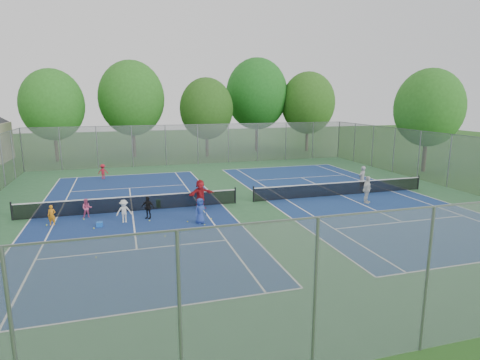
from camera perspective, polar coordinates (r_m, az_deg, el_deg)
name	(u,v)px	position (r m, az deg, el deg)	size (l,w,h in m)	color
ground	(244,203)	(25.85, 0.63, -3.25)	(120.00, 120.00, 0.00)	#225119
court_pad	(244,203)	(25.85, 0.63, -3.24)	(32.00, 32.00, 0.01)	#2E6238
court_left	(132,211)	(24.77, -15.08, -4.30)	(10.97, 23.77, 0.01)	navy
court_right	(341,195)	(28.64, 14.15, -2.10)	(10.97, 23.77, 0.01)	navy
net_left	(132,204)	(24.65, -15.13, -3.32)	(12.87, 0.10, 0.91)	black
net_right	(341,189)	(28.54, 14.19, -1.24)	(12.87, 0.10, 0.91)	black
fence_north	(198,144)	(40.80, -6.04, 5.06)	(32.00, 0.10, 4.00)	gray
fence_south	(427,281)	(11.75, 25.02, -12.87)	(32.00, 0.10, 4.00)	gray
fence_east	(449,161)	(33.73, 27.62, 2.40)	(32.00, 0.10, 4.00)	gray
tree_nw	(52,105)	(46.34, -25.14, 9.65)	(6.40, 6.40, 9.58)	#443326
tree_nl	(132,98)	(46.87, -15.15, 11.15)	(7.20, 7.20, 10.69)	#443326
tree_nc	(206,109)	(45.84, -4.80, 10.06)	(6.00, 6.00, 8.85)	#443326
tree_nr	(257,94)	(50.58, 2.40, 12.11)	(7.60, 7.60, 11.42)	#443326
tree_ne	(308,103)	(51.03, 9.64, 10.75)	(6.60, 6.60, 9.77)	#443326
tree_side_e	(429,108)	(39.85, 25.26, 9.27)	(6.00, 6.00, 9.20)	#443326
ball_crate	(100,225)	(22.36, -19.35, -5.99)	(0.30, 0.30, 0.26)	blue
ball_hopper	(158,204)	(25.18, -11.54, -3.32)	(0.25, 0.25, 0.49)	green
student_a	(52,215)	(23.47, -25.21, -4.57)	(0.40, 0.26, 1.09)	orange
student_b	(87,208)	(24.13, -20.95, -3.78)	(0.53, 0.42, 1.10)	#D95483
student_c	(124,211)	(22.57, -16.17, -4.29)	(0.82, 0.47, 1.27)	silver
student_d	(148,208)	(22.95, -12.98, -3.84)	(0.75, 0.31, 1.28)	black
student_e	(200,211)	(21.63, -5.68, -4.39)	(0.68, 0.44, 1.39)	#2A449B
student_f	(200,194)	(24.36, -5.65, -2.05)	(1.68, 0.53, 1.81)	#A4171D
child_far_baseline	(103,172)	(35.09, -18.91, 1.14)	(0.81, 0.46, 1.25)	#AE1827
instructor	(362,179)	(30.26, 16.97, 0.20)	(0.66, 0.43, 1.81)	#99999C
teen_court_b	(367,190)	(26.82, 17.61, -1.33)	(1.03, 0.43, 1.76)	silver
tennis_ball_0	(55,222)	(24.05, -24.83, -5.43)	(0.07, 0.07, 0.07)	yellow
tennis_ball_1	(211,219)	(22.39, -4.11, -5.57)	(0.07, 0.07, 0.07)	#EBF238
tennis_ball_2	(96,258)	(18.24, -19.81, -10.36)	(0.07, 0.07, 0.07)	#B5CD2F
tennis_ball_3	(188,222)	(22.03, -7.47, -5.93)	(0.07, 0.07, 0.07)	gold
tennis_ball_4	(47,225)	(23.59, -25.80, -5.84)	(0.07, 0.07, 0.07)	#BBE435
tennis_ball_5	(205,225)	(21.40, -5.06, -6.41)	(0.07, 0.07, 0.07)	gold
tennis_ball_6	(149,221)	(22.57, -12.76, -5.69)	(0.07, 0.07, 0.07)	#E1EF37
tennis_ball_7	(125,218)	(23.44, -16.00, -5.21)	(0.07, 0.07, 0.07)	#BDE535
tennis_ball_8	(84,219)	(23.90, -21.32, -5.24)	(0.07, 0.07, 0.07)	yellow
tennis_ball_9	(165,236)	(19.99, -10.64, -7.89)	(0.07, 0.07, 0.07)	#E2F037
tennis_ball_10	(204,211)	(24.00, -5.15, -4.40)	(0.07, 0.07, 0.07)	#C0DA32
tennis_ball_11	(94,229)	(22.08, -20.07, -6.53)	(0.07, 0.07, 0.07)	#CFDB33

